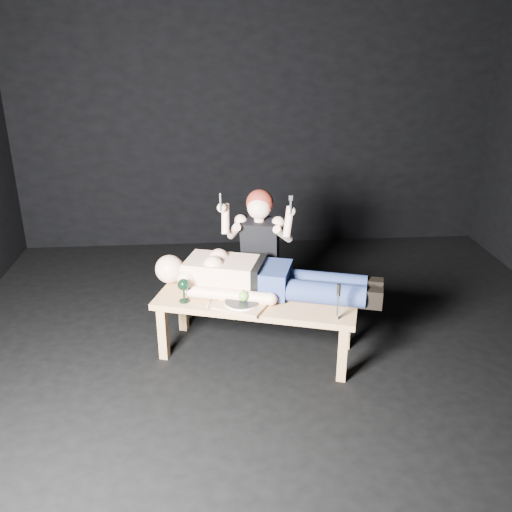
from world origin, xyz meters
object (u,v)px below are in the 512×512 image
object	(u,v)px
serving_tray	(241,305)
table	(257,326)
kneeling_woman	(261,254)
goblet	(184,290)
lying_man	(266,275)
carving_knife	(338,302)

from	to	relation	value
serving_tray	table	bearing A→B (deg)	46.70
table	kneeling_woman	size ratio (longest dim) A/B	1.23
table	serving_tray	xyz separation A→B (m)	(-0.12, -0.12, 0.24)
kneeling_woman	goblet	bearing A→B (deg)	-123.91
goblet	lying_man	bearing A→B (deg)	10.78
kneeling_woman	lying_man	bearing A→B (deg)	-77.06
kneeling_woman	carving_knife	world-z (taller)	kneeling_woman
lying_man	table	bearing A→B (deg)	-112.39
kneeling_woman	goblet	distance (m)	0.80
carving_knife	lying_man	bearing A→B (deg)	150.76
lying_man	kneeling_woman	world-z (taller)	kneeling_woman
lying_man	kneeling_woman	bearing A→B (deg)	106.39
table	goblet	world-z (taller)	goblet
kneeling_woman	serving_tray	xyz separation A→B (m)	(-0.19, -0.64, -0.12)
table	kneeling_woman	distance (m)	0.63
carving_knife	serving_tray	bearing A→B (deg)	176.39
lying_man	kneeling_woman	size ratio (longest dim) A/B	1.27
kneeling_woman	carving_knife	xyz separation A→B (m)	(0.42, -0.87, 0.00)
serving_tray	goblet	bearing A→B (deg)	165.34
lying_man	goblet	size ratio (longest dim) A/B	8.50
kneeling_woman	serving_tray	world-z (taller)	kneeling_woman
lying_man	goblet	world-z (taller)	lying_man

